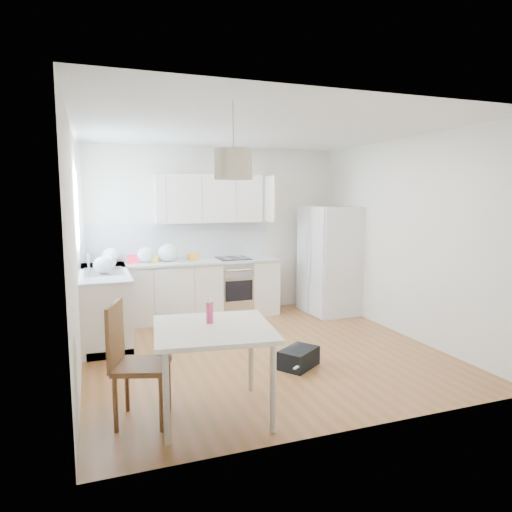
{
  "coord_description": "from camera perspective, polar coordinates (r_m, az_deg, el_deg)",
  "views": [
    {
      "loc": [
        -1.93,
        -5.16,
        1.91
      ],
      "look_at": [
        0.08,
        0.4,
        1.14
      ],
      "focal_mm": 32.0,
      "sensor_mm": 36.0,
      "label": 1
    }
  ],
  "objects": [
    {
      "name": "refrigerator",
      "position": [
        7.57,
        9.29,
        -0.52
      ],
      "size": [
        0.87,
        0.91,
        1.75
      ],
      "primitive_type": null,
      "rotation": [
        0.0,
        0.0,
        0.04
      ],
      "color": "silver",
      "rests_on": "floor"
    },
    {
      "name": "ceiling",
      "position": [
        5.56,
        0.62,
        15.6
      ],
      "size": [
        4.2,
        4.2,
        0.0
      ],
      "primitive_type": "plane",
      "rotation": [
        3.14,
        0.0,
        0.0
      ],
      "color": "white",
      "rests_on": "wall_back"
    },
    {
      "name": "drink_bottle",
      "position": [
        4.1,
        -5.81,
        -6.81
      ],
      "size": [
        0.08,
        0.08,
        0.22
      ],
      "primitive_type": "cylinder",
      "rotation": [
        0.0,
        0.0,
        0.34
      ],
      "color": "#DA3C71",
      "rests_on": "dining_table"
    },
    {
      "name": "grocery_bag_d",
      "position": [
        6.59,
        -17.97,
        -0.75
      ],
      "size": [
        0.21,
        0.18,
        0.19
      ],
      "primitive_type": "ellipsoid",
      "color": "white",
      "rests_on": "counter_back"
    },
    {
      "name": "cabinets_back",
      "position": [
        7.23,
        -8.94,
        -4.38
      ],
      "size": [
        3.0,
        0.6,
        0.88
      ],
      "primitive_type": "cube",
      "color": "silver",
      "rests_on": "floor"
    },
    {
      "name": "grocery_bag_c",
      "position": [
        7.1,
        -10.88,
        0.41
      ],
      "size": [
        0.31,
        0.26,
        0.28
      ],
      "primitive_type": "ellipsoid",
      "color": "white",
      "rests_on": "counter_back"
    },
    {
      "name": "gym_bag",
      "position": [
        5.28,
        5.36,
        -12.57
      ],
      "size": [
        0.55,
        0.51,
        0.21
      ],
      "primitive_type": "cube",
      "rotation": [
        0.0,
        0.0,
        0.61
      ],
      "color": "black",
      "rests_on": "floor"
    },
    {
      "name": "snack_red",
      "position": [
        7.08,
        -15.08,
        -0.36
      ],
      "size": [
        0.18,
        0.11,
        0.12
      ],
      "primitive_type": "cube",
      "rotation": [
        0.0,
        0.0,
        -0.01
      ],
      "color": "red",
      "rests_on": "counter_back"
    },
    {
      "name": "dining_table",
      "position": [
        4.03,
        -5.34,
        -10.02
      ],
      "size": [
        1.12,
        1.12,
        0.79
      ],
      "rotation": [
        0.0,
        0.0,
        -0.12
      ],
      "color": "beige",
      "rests_on": "floor"
    },
    {
      "name": "dining_chair",
      "position": [
        4.06,
        -14.03,
        -12.82
      ],
      "size": [
        0.55,
        0.55,
        1.04
      ],
      "primitive_type": null,
      "rotation": [
        0.0,
        0.0,
        -0.32
      ],
      "color": "#472B15",
      "rests_on": "floor"
    },
    {
      "name": "cabinets_left",
      "position": [
        6.53,
        -18.36,
        -5.96
      ],
      "size": [
        0.6,
        1.8,
        0.88
      ],
      "primitive_type": "cube",
      "color": "silver",
      "rests_on": "floor"
    },
    {
      "name": "wall_left",
      "position": [
        5.19,
        -21.67,
        0.71
      ],
      "size": [
        0.0,
        4.2,
        4.2
      ],
      "primitive_type": "plane",
      "rotation": [
        1.57,
        0.0,
        1.57
      ],
      "color": "silver",
      "rests_on": "floor"
    },
    {
      "name": "upper_cabinets",
      "position": [
        7.32,
        -5.9,
        7.13
      ],
      "size": [
        1.7,
        0.32,
        0.75
      ],
      "primitive_type": "cube",
      "color": "silver",
      "rests_on": "wall_back"
    },
    {
      "name": "window_glassblock",
      "position": [
        6.31,
        -21.45,
        5.47
      ],
      "size": [
        0.02,
        1.0,
        1.0
      ],
      "primitive_type": "cube",
      "color": "#BFE0F9",
      "rests_on": "wall_left"
    },
    {
      "name": "wall_back",
      "position": [
        7.53,
        -5.03,
        3.15
      ],
      "size": [
        4.2,
        0.0,
        4.2
      ],
      "primitive_type": "plane",
      "rotation": [
        1.57,
        0.0,
        0.0
      ],
      "color": "silver",
      "rests_on": "floor"
    },
    {
      "name": "floor",
      "position": [
        5.83,
        0.58,
        -11.69
      ],
      "size": [
        4.2,
        4.2,
        0.0
      ],
      "primitive_type": "plane",
      "color": "brown",
      "rests_on": "ground"
    },
    {
      "name": "wall_right",
      "position": [
        6.57,
        18.02,
        2.19
      ],
      "size": [
        0.0,
        4.2,
        4.2
      ],
      "primitive_type": "plane",
      "rotation": [
        1.57,
        0.0,
        -1.57
      ],
      "color": "silver",
      "rests_on": "floor"
    },
    {
      "name": "range_oven",
      "position": [
        7.42,
        -2.86,
        -3.99
      ],
      "size": [
        0.5,
        0.61,
        0.88
      ],
      "primitive_type": null,
      "color": "#B0B2B5",
      "rests_on": "floor"
    },
    {
      "name": "snack_orange",
      "position": [
        7.24,
        -7.87,
        -0.07
      ],
      "size": [
        0.15,
        0.09,
        0.1
      ],
      "primitive_type": "cube",
      "rotation": [
        0.0,
        0.0,
        -0.0
      ],
      "color": "orange",
      "rests_on": "counter_back"
    },
    {
      "name": "snack_yellow",
      "position": [
        7.08,
        -12.76,
        -0.36
      ],
      "size": [
        0.18,
        0.15,
        0.11
      ],
      "primitive_type": "cube",
      "rotation": [
        0.0,
        0.0,
        -0.4
      ],
      "color": "yellow",
      "rests_on": "counter_back"
    },
    {
      "name": "backsplash_back",
      "position": [
        7.41,
        -9.5,
        1.91
      ],
      "size": [
        3.0,
        0.01,
        0.58
      ],
      "primitive_type": "cube",
      "color": "white",
      "rests_on": "wall_back"
    },
    {
      "name": "backsplash_left",
      "position": [
        6.4,
        -21.27,
        0.65
      ],
      "size": [
        0.01,
        1.8,
        0.58
      ],
      "primitive_type": "cube",
      "color": "white",
      "rests_on": "wall_left"
    },
    {
      "name": "sink",
      "position": [
        6.39,
        -18.52,
        -1.91
      ],
      "size": [
        0.5,
        0.8,
        0.16
      ],
      "primitive_type": null,
      "color": "#B0B2B5",
      "rests_on": "counter_left"
    },
    {
      "name": "grocery_bag_e",
      "position": [
        6.24,
        -18.59,
        -1.06
      ],
      "size": [
        0.24,
        0.21,
        0.22
      ],
      "primitive_type": "ellipsoid",
      "color": "white",
      "rests_on": "counter_left"
    },
    {
      "name": "counter_back",
      "position": [
        7.16,
        -9.01,
        -0.77
      ],
      "size": [
        3.02,
        0.64,
        0.04
      ],
      "primitive_type": "cube",
      "color": "#AFB2B4",
      "rests_on": "cabinets_back"
    },
    {
      "name": "counter_left",
      "position": [
        6.44,
        -18.52,
        -1.98
      ],
      "size": [
        0.64,
        1.82,
        0.04
      ],
      "primitive_type": "cube",
      "color": "#AFB2B4",
      "rests_on": "cabinets_left"
    },
    {
      "name": "grocery_bag_a",
      "position": [
        7.03,
        -17.68,
        -0.02
      ],
      "size": [
        0.27,
        0.23,
        0.24
      ],
      "primitive_type": "ellipsoid",
      "color": "white",
      "rests_on": "counter_back"
    },
    {
      "name": "pendant_lamp",
      "position": [
        3.92,
        -2.85,
        11.37
      ],
      "size": [
        0.4,
        0.4,
        0.25
      ],
      "primitive_type": "cylinder",
      "rotation": [
        0.0,
        0.0,
        -0.27
      ],
      "color": "#B8AD8E",
      "rests_on": "ceiling"
    },
    {
      "name": "grocery_bag_b",
      "position": [
        7.05,
        -13.58,
        0.14
      ],
      "size": [
        0.27,
        0.23,
        0.24
      ],
      "primitive_type": "ellipsoid",
      "color": "white",
      "rests_on": "counter_back"
    }
  ]
}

